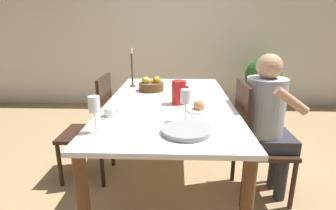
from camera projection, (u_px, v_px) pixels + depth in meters
ground_plane at (169, 182)px, 2.36m from camera, size 20.00×20.00×0.00m
wall_back at (174, 29)px, 4.36m from camera, size 10.00×0.06×2.60m
dining_table at (169, 112)px, 2.17m from camera, size 1.00×1.85×0.77m
chair_person_side at (254, 140)px, 2.08m from camera, size 0.42×0.42×0.95m
chair_opposite at (94, 126)px, 2.35m from camera, size 0.42×0.42×0.95m
person_seated at (268, 116)px, 2.03m from camera, size 0.39×0.41×1.16m
red_pitcher at (179, 92)px, 2.04m from camera, size 0.14×0.11×0.19m
wine_glass_water at (94, 106)px, 1.47m from camera, size 0.07×0.07×0.22m
wine_glass_juice at (186, 98)px, 1.64m from camera, size 0.07×0.07×0.21m
teacup_near_person at (111, 113)px, 1.76m from camera, size 0.14×0.14×0.06m
serving_tray at (186, 131)px, 1.50m from camera, size 0.29×0.29×0.03m
bread_plate at (199, 107)px, 1.89m from camera, size 0.19×0.19×0.08m
fruit_bowl at (151, 86)px, 2.47m from camera, size 0.23×0.23×0.14m
candlestick_tall at (132, 72)px, 2.60m from camera, size 0.06×0.06×0.38m
potted_plant at (263, 79)px, 4.02m from camera, size 0.55×0.55×0.89m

